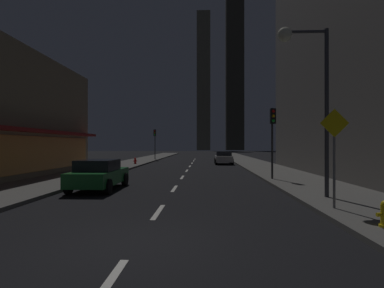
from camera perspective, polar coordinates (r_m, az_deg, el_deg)
ground_plane at (r=38.62m, az=0.18°, el=-3.44°), size 78.00×136.00×0.10m
sidewalk_right at (r=38.97m, az=10.54°, el=-3.23°), size 4.00×76.00×0.15m
sidewalk_left at (r=39.51m, az=-10.03°, el=-3.19°), size 4.00×76.00×0.15m
lane_marking_center at (r=25.46m, az=-0.97°, el=-5.02°), size 0.16×43.80×0.01m
skyscraper_distant_tall at (r=127.79m, az=2.17°, el=11.56°), size 5.46×6.28×56.26m
skyscraper_distant_mid at (r=131.85m, az=7.99°, el=14.97°), size 7.28×5.12×73.18m
car_parked_near at (r=15.40m, az=-17.01°, el=-5.44°), size 1.98×4.24×1.45m
car_parked_far at (r=34.39m, az=5.92°, el=-2.53°), size 1.98×4.24×1.45m
fire_hydrant_far_left at (r=32.96m, az=-10.58°, el=-3.13°), size 0.42×0.30×0.65m
traffic_light_near_right at (r=18.61m, az=14.85°, el=3.02°), size 0.32×0.48×4.20m
traffic_light_far_left at (r=42.99m, az=-6.96°, el=1.21°), size 0.32×0.48×4.20m
street_lamp_right at (r=12.91m, az=20.39°, el=12.86°), size 1.96×0.56×6.58m
pedestrian_crossing_sign at (r=10.66m, az=25.06°, el=-0.91°), size 0.91×0.08×3.15m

